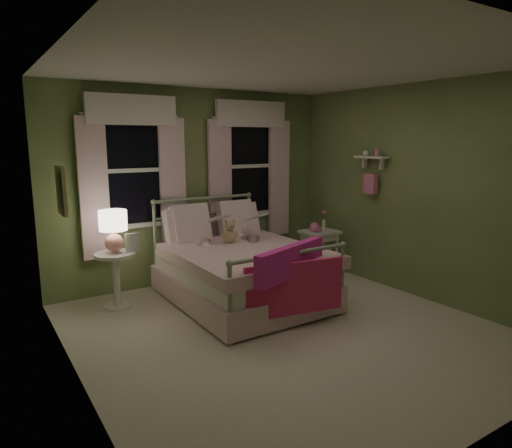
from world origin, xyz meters
TOP-DOWN VIEW (x-y plane):
  - room_shell at (0.00, 0.00)m, footprint 4.20×4.20m
  - bed at (0.06, 1.00)m, footprint 1.58×2.04m
  - pink_throw at (0.06, -0.03)m, footprint 1.09×0.46m
  - child_left at (-0.22, 1.42)m, footprint 0.30×0.22m
  - child_right at (0.34, 1.42)m, footprint 0.34×0.27m
  - book_left at (-0.22, 1.17)m, footprint 0.20×0.12m
  - book_right at (0.34, 1.17)m, footprint 0.22×0.16m
  - teddy_bear at (0.06, 1.26)m, footprint 0.23×0.19m
  - nightstand_left at (-1.26, 1.58)m, footprint 0.46×0.46m
  - table_lamp at (-1.26, 1.58)m, footprint 0.31×0.31m
  - book_nightstand at (-1.16, 1.50)m, footprint 0.18×0.24m
  - nightstand_right at (1.56, 1.31)m, footprint 0.50×0.40m
  - pink_toy at (1.46, 1.30)m, footprint 0.14×0.19m
  - bud_vase at (1.68, 1.36)m, footprint 0.06×0.06m
  - window_left at (-0.85, 2.03)m, footprint 1.34×0.13m
  - window_right at (0.85, 2.03)m, footprint 1.34×0.13m
  - wall_shelf at (1.90, 0.70)m, footprint 0.15×0.50m
  - framed_picture at (-1.95, 0.60)m, footprint 0.03×0.32m

SIDE VIEW (x-z plane):
  - bed at x=0.06m, z-range -0.21..0.98m
  - nightstand_left at x=-1.26m, z-range 0.09..0.74m
  - nightstand_right at x=1.56m, z-range 0.23..0.87m
  - pink_throw at x=0.06m, z-range 0.26..0.96m
  - book_nightstand at x=-1.16m, z-range 0.65..0.67m
  - pink_toy at x=1.46m, z-range 0.64..0.78m
  - bud_vase at x=1.68m, z-range 0.65..0.93m
  - teddy_bear at x=0.06m, z-range 0.64..0.95m
  - child_right at x=0.34m, z-range 0.57..1.24m
  - book_right at x=0.34m, z-range 0.79..1.05m
  - table_lamp at x=-1.26m, z-range 0.72..1.19m
  - child_left at x=-0.22m, z-range 0.57..1.34m
  - book_left at x=-0.22m, z-range 0.83..1.09m
  - room_shell at x=0.00m, z-range -0.80..3.40m
  - framed_picture at x=-1.95m, z-range 1.29..1.71m
  - wall_shelf at x=1.90m, z-range 1.22..1.82m
  - window_left at x=-0.85m, z-range 0.64..2.60m
  - window_right at x=0.85m, z-range 0.64..2.60m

